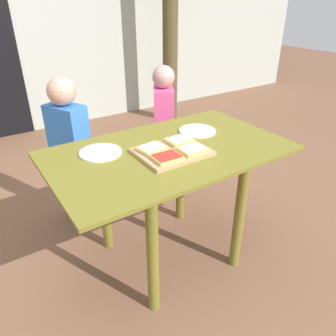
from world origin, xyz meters
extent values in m
plane|color=brown|center=(0.00, 0.00, 0.00)|extent=(16.00, 16.00, 0.00)
cube|color=olive|center=(0.00, 0.00, 0.70)|extent=(1.22, 0.73, 0.02)
cylinder|color=olive|center=(-0.27, -0.27, 0.34)|extent=(0.06, 0.06, 0.69)
cylinder|color=olive|center=(0.27, -0.27, 0.34)|extent=(0.06, 0.06, 0.69)
cylinder|color=olive|center=(-0.27, 0.27, 0.34)|extent=(0.06, 0.06, 0.69)
cylinder|color=olive|center=(0.27, 0.27, 0.34)|extent=(0.06, 0.06, 0.69)
cube|color=tan|center=(-0.02, -0.05, 0.71)|extent=(0.34, 0.27, 0.02)
cube|color=#DCB765|center=(0.07, 0.01, 0.73)|extent=(0.13, 0.10, 0.02)
cube|color=beige|center=(0.07, 0.01, 0.74)|extent=(0.12, 0.09, 0.00)
cube|color=#DCB765|center=(0.06, -0.12, 0.73)|extent=(0.13, 0.10, 0.02)
cube|color=beige|center=(0.06, -0.12, 0.74)|extent=(0.12, 0.09, 0.00)
cube|color=#DCB765|center=(-0.10, 0.01, 0.73)|extent=(0.14, 0.12, 0.02)
cube|color=beige|center=(-0.10, 0.01, 0.74)|extent=(0.13, 0.11, 0.00)
cube|color=#DCB765|center=(-0.09, -0.12, 0.73)|extent=(0.13, 0.11, 0.02)
cube|color=red|center=(-0.09, -0.12, 0.74)|extent=(0.12, 0.10, 0.00)
cylinder|color=white|center=(0.27, 0.11, 0.71)|extent=(0.21, 0.21, 0.01)
cylinder|color=white|center=(-0.31, 0.15, 0.71)|extent=(0.21, 0.21, 0.01)
cylinder|color=#383752|center=(-0.35, 0.71, 0.25)|extent=(0.09, 0.09, 0.50)
cylinder|color=#383752|center=(-0.29, 0.59, 0.25)|extent=(0.09, 0.09, 0.50)
cube|color=blue|center=(-0.32, 0.65, 0.66)|extent=(0.23, 0.28, 0.32)
sphere|color=tan|center=(-0.32, 0.65, 0.91)|extent=(0.17, 0.17, 0.17)
cylinder|color=#494C69|center=(0.44, 0.75, 0.21)|extent=(0.09, 0.09, 0.41)
cylinder|color=#494C69|center=(0.37, 0.63, 0.21)|extent=(0.09, 0.09, 0.41)
cube|color=#E54C8C|center=(0.41, 0.69, 0.61)|extent=(0.24, 0.28, 0.40)
sphere|color=tan|center=(0.41, 0.69, 0.89)|extent=(0.16, 0.16, 0.16)
cylinder|color=#4D4225|center=(1.36, 2.02, 1.10)|extent=(0.17, 0.17, 2.19)
camera|label=1|loc=(-0.84, -1.26, 1.41)|focal=34.83mm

